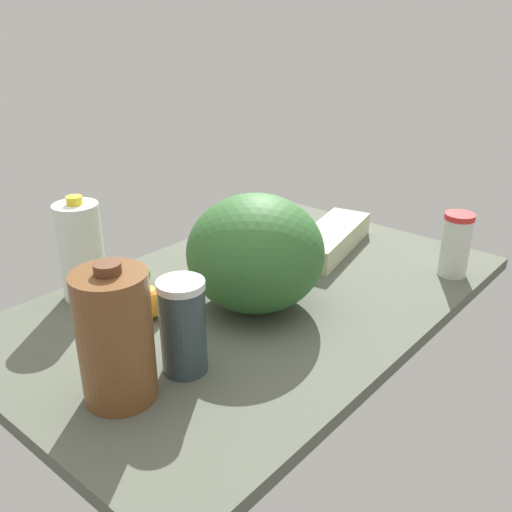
# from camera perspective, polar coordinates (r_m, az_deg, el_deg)

# --- Properties ---
(countertop) EXTENTS (1.20, 0.76, 0.03)m
(countertop) POSITION_cam_1_polar(r_m,az_deg,el_deg) (1.35, 0.00, -4.47)
(countertop) COLOR #505648
(countertop) RESTS_ON ground
(chocolate_milk_jug) EXTENTS (0.13, 0.13, 0.25)m
(chocolate_milk_jug) POSITION_cam_1_polar(r_m,az_deg,el_deg) (0.99, -13.88, -7.85)
(chocolate_milk_jug) COLOR brown
(chocolate_milk_jug) RESTS_ON countertop
(egg_carton) EXTENTS (0.35, 0.18, 0.06)m
(egg_carton) POSITION_cam_1_polar(r_m,az_deg,el_deg) (1.59, 7.49, 1.71)
(egg_carton) COLOR beige
(egg_carton) RESTS_ON countertop
(milk_jug) EXTENTS (0.10, 0.10, 0.24)m
(milk_jug) POSITION_cam_1_polar(r_m,az_deg,el_deg) (1.35, -17.09, 0.48)
(milk_jug) COLOR white
(milk_jug) RESTS_ON countertop
(watermelon) EXTENTS (0.30, 0.30, 0.26)m
(watermelon) POSITION_cam_1_polar(r_m,az_deg,el_deg) (1.24, -0.06, 0.32)
(watermelon) COLOR #30622C
(watermelon) RESTS_ON countertop
(shaker_bottle) EXTENTS (0.09, 0.09, 0.18)m
(shaker_bottle) POSITION_cam_1_polar(r_m,az_deg,el_deg) (1.05, -7.31, -7.02)
(shaker_bottle) COLOR #2F3F43
(shaker_bottle) RESTS_ON countertop
(tumbler_cup) EXTENTS (0.07, 0.07, 0.16)m
(tumbler_cup) POSITION_cam_1_polar(r_m,az_deg,el_deg) (1.49, 19.34, 1.08)
(tumbler_cup) COLOR silver
(tumbler_cup) RESTS_ON countertop
(lime_loose) EXTENTS (0.05, 0.05, 0.05)m
(lime_loose) POSITION_cam_1_polar(r_m,az_deg,el_deg) (1.69, -1.16, 3.13)
(lime_loose) COLOR #6BB731
(lime_loose) RESTS_ON countertop
(orange_by_jug) EXTENTS (0.07, 0.07, 0.07)m
(orange_by_jug) POSITION_cam_1_polar(r_m,az_deg,el_deg) (1.26, -10.79, -4.55)
(orange_by_jug) COLOR orange
(orange_by_jug) RESTS_ON countertop
(lime_beside_bowl) EXTENTS (0.06, 0.06, 0.06)m
(lime_beside_bowl) POSITION_cam_1_polar(r_m,az_deg,el_deg) (1.40, -11.72, -1.83)
(lime_beside_bowl) COLOR #64AE32
(lime_beside_bowl) RESTS_ON countertop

